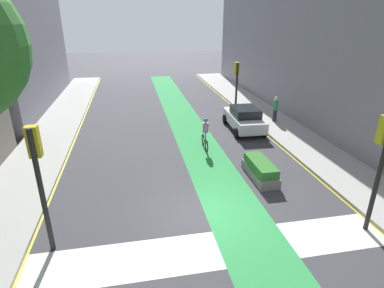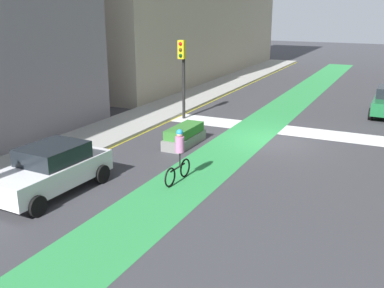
{
  "view_description": "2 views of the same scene",
  "coord_description": "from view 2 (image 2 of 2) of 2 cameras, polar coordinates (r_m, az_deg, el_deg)",
  "views": [
    {
      "loc": [
        -2.31,
        -9.93,
        7.08
      ],
      "look_at": [
        0.25,
        3.3,
        1.58
      ],
      "focal_mm": 29.49,
      "sensor_mm": 36.0,
      "label": 1
    },
    {
      "loc": [
        -5.2,
        19.24,
        5.86
      ],
      "look_at": [
        1.38,
        5.66,
        1.21
      ],
      "focal_mm": 42.04,
      "sensor_mm": 36.0,
      "label": 2
    }
  ],
  "objects": [
    {
      "name": "ground_plane",
      "position": [
        20.78,
        10.27,
        0.46
      ],
      "size": [
        120.0,
        120.0,
        0.0
      ],
      "primitive_type": "plane",
      "color": "#38383D"
    },
    {
      "name": "sidewalk_right",
      "position": [
        23.77,
        -7.37,
        2.9
      ],
      "size": [
        3.0,
        60.0,
        0.15
      ],
      "primitive_type": "cube",
      "color": "#9E9E99",
      "rests_on": "ground_plane"
    },
    {
      "name": "curb_stripe_right",
      "position": [
        23.02,
        -4.23,
        2.34
      ],
      "size": [
        0.16,
        60.0,
        0.01
      ],
      "primitive_type": "cube",
      "color": "yellow",
      "rests_on": "ground_plane"
    },
    {
      "name": "car_white_right_far",
      "position": [
        15.26,
        -17.49,
        -3.07
      ],
      "size": [
        2.16,
        4.27,
        1.57
      ],
      "color": "silver",
      "rests_on": "ground_plane"
    },
    {
      "name": "crosswalk_band",
      "position": [
        22.64,
        11.67,
        1.77
      ],
      "size": [
        12.0,
        1.8,
        0.01
      ],
      "primitive_type": "cube",
      "color": "silver",
      "rests_on": "ground_plane"
    },
    {
      "name": "median_planter",
      "position": [
        19.65,
        -0.99,
        1.0
      ],
      "size": [
        0.93,
        2.54,
        0.85
      ],
      "color": "slate",
      "rests_on": "ground_plane"
    },
    {
      "name": "traffic_signal_near_right",
      "position": [
        23.87,
        -1.21,
        10.07
      ],
      "size": [
        0.35,
        0.52,
        4.18
      ],
      "color": "black",
      "rests_on": "ground_plane"
    },
    {
      "name": "cyclist_in_lane",
      "position": [
        15.44,
        -1.68,
        -1.34
      ],
      "size": [
        0.32,
        1.73,
        1.86
      ],
      "color": "black",
      "rests_on": "ground_plane"
    },
    {
      "name": "bike_lane_paint",
      "position": [
        21.15,
        6.81,
        0.93
      ],
      "size": [
        2.4,
        60.0,
        0.01
      ],
      "primitive_type": "cube",
      "color": "#2D8C47",
      "rests_on": "ground_plane"
    }
  ]
}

